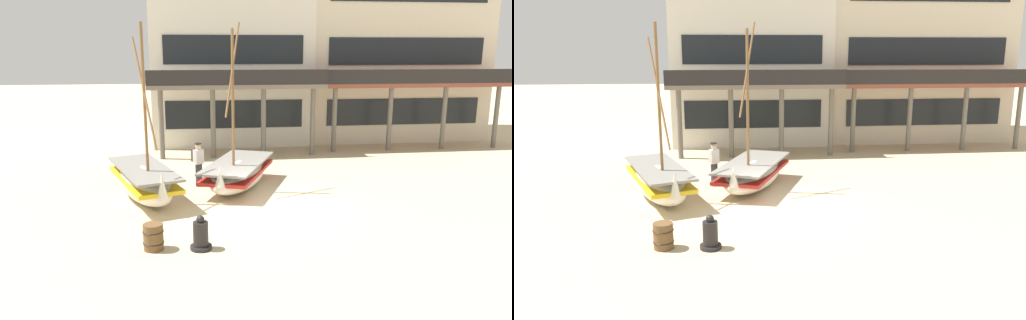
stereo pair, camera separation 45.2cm
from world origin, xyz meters
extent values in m
plane|color=#CCB78E|center=(0.00, 0.00, 0.00)|extent=(120.00, 120.00, 0.00)
ellipsoid|color=silver|center=(-3.84, 1.54, 0.57)|extent=(2.95, 4.75, 1.13)
cube|color=gold|center=(-3.84, 1.54, 0.71)|extent=(2.90, 4.58, 0.14)
cube|color=gray|center=(-3.84, 1.54, 1.09)|extent=(2.96, 4.68, 0.08)
cone|color=silver|center=(-3.09, -0.49, 1.08)|extent=(0.38, 0.38, 0.79)
cylinder|color=brown|center=(-3.64, 1.01, 3.37)|extent=(0.10, 0.10, 5.15)
cylinder|color=brown|center=(-3.64, 1.01, 3.77)|extent=(0.89, 2.27, 3.49)
cube|color=brown|center=(-3.96, 1.86, 0.96)|extent=(1.37, 0.64, 0.06)
ellipsoid|color=silver|center=(-0.49, 2.54, 0.50)|extent=(3.21, 4.66, 1.00)
cube|color=red|center=(-0.49, 2.54, 0.62)|extent=(3.16, 4.51, 0.12)
cube|color=gray|center=(-0.49, 2.54, 0.96)|extent=(3.22, 4.60, 0.07)
cone|color=silver|center=(-1.26, 0.61, 0.95)|extent=(0.45, 0.45, 0.70)
cylinder|color=brown|center=(-0.69, 2.04, 3.25)|extent=(0.10, 0.10, 5.11)
cylinder|color=brown|center=(-0.69, 2.04, 4.44)|extent=(0.70, 1.63, 3.21)
cube|color=brown|center=(-0.37, 2.84, 0.85)|extent=(1.58, 0.76, 0.06)
cylinder|color=#33333D|center=(-1.94, 2.92, 0.44)|extent=(0.26, 0.26, 0.88)
cube|color=silver|center=(-1.94, 2.92, 1.15)|extent=(0.42, 0.39, 0.54)
sphere|color=beige|center=(-1.94, 2.92, 1.54)|extent=(0.22, 0.22, 0.22)
cylinder|color=#2D2823|center=(-1.94, 2.92, 1.66)|extent=(0.24, 0.24, 0.05)
cylinder|color=black|center=(-1.97, -3.12, 0.05)|extent=(0.57, 0.57, 0.10)
cylinder|color=black|center=(-1.97, -3.12, 0.42)|extent=(0.40, 0.40, 0.64)
sphere|color=black|center=(-1.97, -3.12, 0.81)|extent=(0.22, 0.22, 0.22)
cylinder|color=brown|center=(-3.19, -3.00, 0.35)|extent=(0.52, 0.52, 0.70)
torus|color=black|center=(-3.19, -3.00, 0.50)|extent=(0.56, 0.56, 0.03)
torus|color=black|center=(-3.19, -3.00, 0.20)|extent=(0.56, 0.56, 0.03)
cube|color=silver|center=(0.03, 13.38, 4.91)|extent=(8.47, 6.65, 9.83)
cube|color=black|center=(0.03, 10.03, 1.80)|extent=(7.12, 0.06, 1.44)
cube|color=black|center=(0.03, 10.03, 5.08)|extent=(7.12, 0.06, 1.44)
cube|color=#70665B|center=(0.03, 8.79, 3.38)|extent=(8.47, 2.54, 0.20)
cylinder|color=#666056|center=(-3.61, 7.90, 1.64)|extent=(0.24, 0.24, 3.28)
cylinder|color=#666056|center=(-1.18, 7.90, 1.64)|extent=(0.24, 0.24, 3.28)
cylinder|color=#666056|center=(1.24, 7.90, 1.64)|extent=(0.24, 0.24, 3.28)
cylinder|color=#666056|center=(3.66, 7.90, 1.64)|extent=(0.24, 0.24, 3.28)
cube|color=black|center=(0.03, 7.57, 3.83)|extent=(8.47, 0.08, 0.70)
cube|color=beige|center=(9.30, 13.58, 4.83)|extent=(10.21, 6.65, 9.67)
cube|color=black|center=(9.30, 10.23, 1.77)|extent=(8.57, 0.06, 1.42)
cube|color=black|center=(9.30, 10.23, 4.99)|extent=(8.57, 0.06, 1.42)
cube|color=brown|center=(9.30, 9.24, 3.32)|extent=(10.21, 2.03, 0.20)
cylinder|color=#666056|center=(4.93, 8.53, 1.61)|extent=(0.24, 0.24, 3.22)
cylinder|color=#666056|center=(7.84, 8.53, 1.61)|extent=(0.24, 0.24, 3.22)
cylinder|color=#666056|center=(10.76, 8.53, 1.61)|extent=(0.24, 0.24, 3.22)
cylinder|color=#666056|center=(13.68, 8.53, 1.61)|extent=(0.24, 0.24, 3.22)
cube|color=black|center=(9.30, 8.27, 3.77)|extent=(10.21, 0.08, 0.70)
camera|label=1|loc=(-2.04, -15.11, 5.10)|focal=34.18mm
camera|label=2|loc=(-1.59, -15.16, 5.10)|focal=34.18mm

